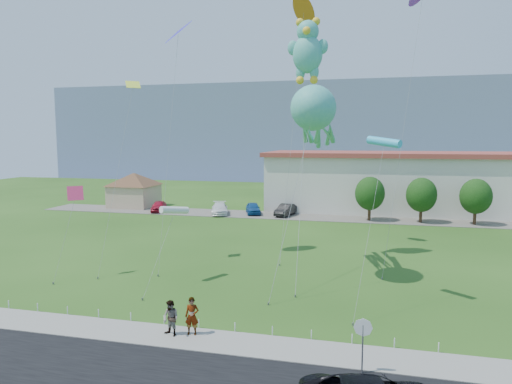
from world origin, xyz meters
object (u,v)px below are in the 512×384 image
parked_car_white (220,209)px  teddy_bear_kite (308,49)px  pavilion (134,186)px  parked_car_red (159,206)px  pedestrian_left (192,316)px  warehouse (491,183)px  parked_car_black (286,210)px  parked_car_blue (253,208)px  pedestrian_right (171,318)px  stop_sign (363,333)px  octopus_kite (315,117)px

parked_car_white → teddy_bear_kite: teddy_bear_kite is taller
pavilion → parked_car_red: 7.13m
pedestrian_left → warehouse: bearing=52.3°
warehouse → parked_car_black: size_ratio=13.42×
parked_car_red → parked_car_blue: 13.24m
pedestrian_right → teddy_bear_kite: bearing=96.6°
stop_sign → octopus_kite: size_ratio=0.18×
stop_sign → parked_car_black: (-10.14, 39.23, -1.06)m
parked_car_blue → octopus_kite: (10.96, -26.12, 10.74)m
pavilion → parked_car_white: 15.22m
pedestrian_right → parked_car_blue: pedestrian_right is taller
parked_car_white → parked_car_black: 8.83m
parked_car_red → octopus_kite: (24.16, -25.01, 10.76)m
pedestrian_right → parked_car_white: size_ratio=0.36×
stop_sign → pedestrian_right: size_ratio=1.38×
stop_sign → pedestrian_left: stop_sign is taller
stop_sign → parked_car_blue: stop_sign is taller
parked_car_red → teddy_bear_kite: 34.16m
pedestrian_right → parked_car_white: (-9.46, 36.88, -0.21)m
stop_sign → teddy_bear_kite: bearing=104.5°
parked_car_red → pedestrian_right: bearing=-78.8°
teddy_bear_kite → pedestrian_right: bearing=-104.2°
parked_car_black → parked_car_white: bearing=-163.0°
parked_car_blue → pedestrian_left: bearing=-99.3°
pedestrian_right → teddy_bear_kite: size_ratio=0.09×
pavilion → stop_sign: pavilion is taller
parked_car_blue → parked_car_white: bearing=177.4°
pedestrian_right → parked_car_white: pedestrian_right is taller
parked_car_black → teddy_bear_kite: size_ratio=0.23×
parked_car_white → teddy_bear_kite: (13.97, -19.14, 16.52)m
pedestrian_left → octopus_kite: 16.37m
pavilion → pedestrian_left: pavilion is taller
parked_car_red → parked_car_blue: bearing=-10.4°
parked_car_black → parked_car_blue: bearing=-173.4°
stop_sign → pedestrian_right: bearing=171.0°
parked_car_white → pavilion: bearing=147.6°
parked_car_black → octopus_kite: 28.62m
parked_car_blue → teddy_bear_kite: bearing=-83.2°
stop_sign → parked_car_white: 42.82m
parked_car_red → parked_car_blue: parked_car_blue is taller
parked_car_red → stop_sign: bearing=-69.4°
pedestrian_right → teddy_bear_kite: teddy_bear_kite is taller
stop_sign → warehouse: bearing=71.1°
pedestrian_left → parked_car_black: pedestrian_left is taller
pedestrian_right → parked_car_blue: bearing=118.6°
parked_car_white → warehouse: bearing=-2.3°
warehouse → parked_car_red: 45.49m
warehouse → pedestrian_right: bearing=-119.1°
octopus_kite → teddy_bear_kite: teddy_bear_kite is taller
pedestrian_left → parked_car_blue: 38.23m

